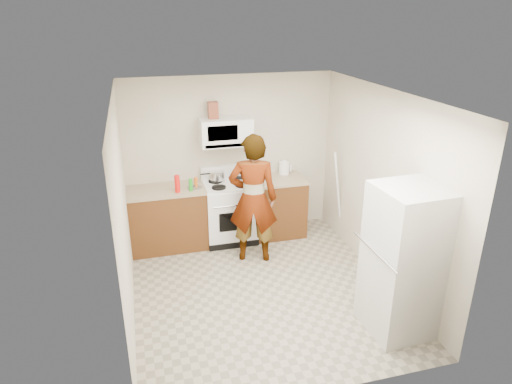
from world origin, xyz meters
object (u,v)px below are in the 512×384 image
object	(u,v)px
gas_range	(229,211)
person	(253,199)
kettle	(284,168)
fridge	(404,261)
saucepan	(217,176)
microwave	(226,132)

from	to	relation	value
gas_range	person	xyz separation A→B (m)	(0.20, -0.67, 0.44)
gas_range	person	distance (m)	0.83
kettle	person	bearing A→B (deg)	-123.83
gas_range	kettle	bearing A→B (deg)	11.73
fridge	kettle	xyz separation A→B (m)	(-0.44, 2.79, 0.18)
saucepan	microwave	bearing A→B (deg)	-14.25
fridge	kettle	world-z (taller)	fridge
microwave	fridge	distance (m)	3.17
person	microwave	bearing A→B (deg)	-60.56
kettle	saucepan	bearing A→B (deg)	-171.95
fridge	saucepan	bearing A→B (deg)	116.05
saucepan	gas_range	bearing A→B (deg)	-47.97
gas_range	fridge	world-z (taller)	fridge
gas_range	microwave	world-z (taller)	microwave
person	kettle	bearing A→B (deg)	-115.05
person	kettle	world-z (taller)	person
fridge	kettle	size ratio (longest dim) A/B	8.61
person	saucepan	world-z (taller)	person
microwave	person	world-z (taller)	microwave
microwave	kettle	distance (m)	1.15
fridge	kettle	distance (m)	2.83
fridge	saucepan	world-z (taller)	fridge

